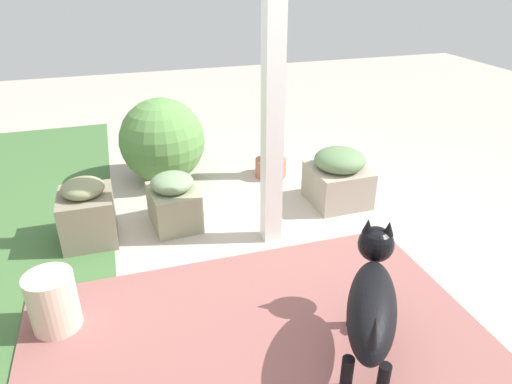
% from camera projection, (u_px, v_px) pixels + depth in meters
% --- Properties ---
extents(ground_plane, '(12.00, 12.00, 0.00)m').
position_uv_depth(ground_plane, '(268.00, 253.00, 3.15)').
color(ground_plane, '#B7A89A').
extents(brick_path, '(1.80, 2.40, 0.02)m').
position_uv_depth(brick_path, '(265.00, 359.00, 2.31)').
color(brick_path, '#915752').
rests_on(brick_path, ground).
extents(porch_pillar, '(0.12, 0.12, 2.29)m').
position_uv_depth(porch_pillar, '(273.00, 78.00, 2.82)').
color(porch_pillar, white).
rests_on(porch_pillar, ground).
extents(stone_planter_nearest, '(0.46, 0.45, 0.47)m').
position_uv_depth(stone_planter_nearest, '(338.00, 177.00, 3.72)').
color(stone_planter_nearest, '#A29483').
rests_on(stone_planter_nearest, ground).
extents(stone_planter_mid, '(0.45, 0.37, 0.42)m').
position_uv_depth(stone_planter_mid, '(174.00, 201.00, 3.41)').
color(stone_planter_mid, gray).
rests_on(stone_planter_mid, ground).
extents(stone_planter_far, '(0.42, 0.36, 0.47)m').
position_uv_depth(stone_planter_far, '(87.00, 212.00, 3.22)').
color(stone_planter_far, gray).
rests_on(stone_planter_far, ground).
extents(round_shrub, '(0.74, 0.74, 0.74)m').
position_uv_depth(round_shrub, '(162.00, 141.00, 4.05)').
color(round_shrub, '#588844').
rests_on(round_shrub, ground).
extents(terracotta_pot_tall, '(0.28, 0.28, 0.65)m').
position_uv_depth(terracotta_pot_tall, '(271.00, 152.00, 4.17)').
color(terracotta_pot_tall, '#BD694E').
rests_on(terracotta_pot_tall, ground).
extents(dog, '(0.79, 0.58, 0.58)m').
position_uv_depth(dog, '(372.00, 299.00, 2.21)').
color(dog, black).
rests_on(dog, ground).
extents(ceramic_urn, '(0.25, 0.25, 0.35)m').
position_uv_depth(ceramic_urn, '(53.00, 303.00, 2.44)').
color(ceramic_urn, beige).
rests_on(ceramic_urn, ground).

